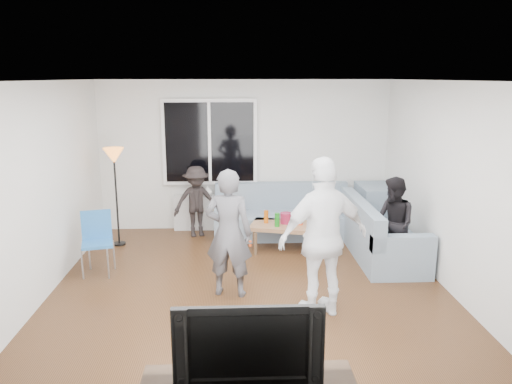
{
  "coord_description": "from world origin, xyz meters",
  "views": [
    {
      "loc": [
        -0.19,
        -5.83,
        2.64
      ],
      "look_at": [
        0.1,
        0.6,
        1.15
      ],
      "focal_mm": 34.93,
      "sensor_mm": 36.0,
      "label": 1
    }
  ],
  "objects_px": {
    "spectator_back": "(197,202)",
    "television": "(248,339)",
    "floor_lamp": "(116,198)",
    "player_right": "(324,238)",
    "sofa_back_section": "(283,211)",
    "player_left": "(229,233)",
    "spectator_right": "(394,224)",
    "sofa_right_section": "(382,229)",
    "coffee_table": "(287,236)",
    "side_chair": "(97,244)"
  },
  "relations": [
    {
      "from": "spectator_back",
      "to": "television",
      "type": "relative_size",
      "value": 1.1
    },
    {
      "from": "floor_lamp",
      "to": "spectator_back",
      "type": "distance_m",
      "value": 1.3
    },
    {
      "from": "floor_lamp",
      "to": "player_right",
      "type": "height_order",
      "value": "player_right"
    },
    {
      "from": "sofa_back_section",
      "to": "floor_lamp",
      "type": "height_order",
      "value": "floor_lamp"
    },
    {
      "from": "player_right",
      "to": "television",
      "type": "bearing_deg",
      "value": 46.86
    },
    {
      "from": "sofa_back_section",
      "to": "player_left",
      "type": "distance_m",
      "value": 2.52
    },
    {
      "from": "sofa_back_section",
      "to": "floor_lamp",
      "type": "xyz_separation_m",
      "value": [
        -2.68,
        -0.37,
        0.36
      ]
    },
    {
      "from": "player_right",
      "to": "player_left",
      "type": "bearing_deg",
      "value": -46.49
    },
    {
      "from": "spectator_right",
      "to": "television",
      "type": "height_order",
      "value": "spectator_right"
    },
    {
      "from": "television",
      "to": "sofa_back_section",
      "type": "bearing_deg",
      "value": 81.3
    },
    {
      "from": "sofa_back_section",
      "to": "television",
      "type": "bearing_deg",
      "value": -98.7
    },
    {
      "from": "sofa_back_section",
      "to": "spectator_back",
      "type": "height_order",
      "value": "spectator_back"
    },
    {
      "from": "player_left",
      "to": "spectator_right",
      "type": "height_order",
      "value": "player_left"
    },
    {
      "from": "sofa_back_section",
      "to": "player_right",
      "type": "relative_size",
      "value": 1.27
    },
    {
      "from": "player_left",
      "to": "sofa_back_section",
      "type": "bearing_deg",
      "value": -98.93
    },
    {
      "from": "sofa_right_section",
      "to": "spectator_back",
      "type": "distance_m",
      "value": 3.06
    },
    {
      "from": "sofa_back_section",
      "to": "coffee_table",
      "type": "xyz_separation_m",
      "value": [
        -0.01,
        -0.69,
        -0.22
      ]
    },
    {
      "from": "player_left",
      "to": "spectator_back",
      "type": "relative_size",
      "value": 1.32
    },
    {
      "from": "sofa_right_section",
      "to": "television",
      "type": "relative_size",
      "value": 1.83
    },
    {
      "from": "spectator_right",
      "to": "spectator_back",
      "type": "height_order",
      "value": "spectator_right"
    },
    {
      "from": "sofa_back_section",
      "to": "player_left",
      "type": "relative_size",
      "value": 1.45
    },
    {
      "from": "sofa_right_section",
      "to": "player_right",
      "type": "bearing_deg",
      "value": 146.13
    },
    {
      "from": "coffee_table",
      "to": "floor_lamp",
      "type": "relative_size",
      "value": 0.71
    },
    {
      "from": "side_chair",
      "to": "coffee_table",
      "type": "bearing_deg",
      "value": 4.76
    },
    {
      "from": "sofa_right_section",
      "to": "player_left",
      "type": "xyz_separation_m",
      "value": [
        -2.28,
        -1.25,
        0.37
      ]
    },
    {
      "from": "side_chair",
      "to": "player_right",
      "type": "height_order",
      "value": "player_right"
    },
    {
      "from": "side_chair",
      "to": "spectator_right",
      "type": "distance_m",
      "value": 4.08
    },
    {
      "from": "spectator_back",
      "to": "player_left",
      "type": "bearing_deg",
      "value": -91.39
    },
    {
      "from": "sofa_back_section",
      "to": "television",
      "type": "relative_size",
      "value": 2.11
    },
    {
      "from": "sofa_back_section",
      "to": "spectator_right",
      "type": "distance_m",
      "value": 2.1
    },
    {
      "from": "floor_lamp",
      "to": "spectator_right",
      "type": "height_order",
      "value": "floor_lamp"
    },
    {
      "from": "player_left",
      "to": "television",
      "type": "relative_size",
      "value": 1.45
    },
    {
      "from": "sofa_right_section",
      "to": "side_chair",
      "type": "xyz_separation_m",
      "value": [
        -4.07,
        -0.52,
        0.01
      ]
    },
    {
      "from": "spectator_back",
      "to": "floor_lamp",
      "type": "bearing_deg",
      "value": -176.55
    },
    {
      "from": "sofa_right_section",
      "to": "floor_lamp",
      "type": "relative_size",
      "value": 1.28
    },
    {
      "from": "player_right",
      "to": "spectator_back",
      "type": "height_order",
      "value": "player_right"
    },
    {
      "from": "sofa_right_section",
      "to": "player_left",
      "type": "relative_size",
      "value": 1.26
    },
    {
      "from": "sofa_back_section",
      "to": "television",
      "type": "distance_m",
      "value": 4.84
    },
    {
      "from": "side_chair",
      "to": "floor_lamp",
      "type": "bearing_deg",
      "value": 75.91
    },
    {
      "from": "floor_lamp",
      "to": "spectator_back",
      "type": "height_order",
      "value": "floor_lamp"
    },
    {
      "from": "side_chair",
      "to": "television",
      "type": "height_order",
      "value": "television"
    },
    {
      "from": "floor_lamp",
      "to": "television",
      "type": "height_order",
      "value": "floor_lamp"
    },
    {
      "from": "floor_lamp",
      "to": "television",
      "type": "xyz_separation_m",
      "value": [
        1.95,
        -4.4,
        -0.03
      ]
    },
    {
      "from": "spectator_right",
      "to": "spectator_back",
      "type": "bearing_deg",
      "value": -133.28
    },
    {
      "from": "television",
      "to": "side_chair",
      "type": "bearing_deg",
      "value": 121.64
    },
    {
      "from": "player_left",
      "to": "coffee_table",
      "type": "bearing_deg",
      "value": -106.36
    },
    {
      "from": "side_chair",
      "to": "television",
      "type": "relative_size",
      "value": 0.79
    },
    {
      "from": "floor_lamp",
      "to": "player_left",
      "type": "distance_m",
      "value": 2.65
    },
    {
      "from": "sofa_right_section",
      "to": "floor_lamp",
      "type": "bearing_deg",
      "value": 80.16
    },
    {
      "from": "sofa_right_section",
      "to": "player_left",
      "type": "distance_m",
      "value": 2.63
    }
  ]
}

